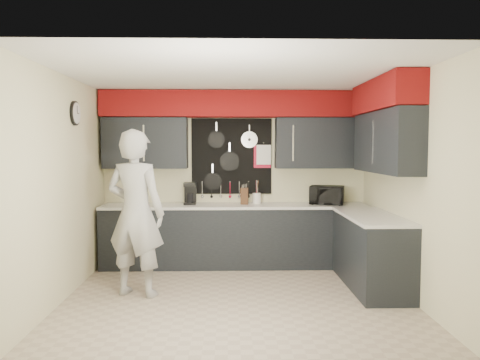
{
  "coord_description": "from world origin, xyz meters",
  "views": [
    {
      "loc": [
        -0.11,
        -5.42,
        1.76
      ],
      "look_at": [
        0.05,
        0.5,
        1.35
      ],
      "focal_mm": 35.0,
      "sensor_mm": 36.0,
      "label": 1
    }
  ],
  "objects_px": {
    "knife_block": "(244,196)",
    "person": "(136,213)",
    "microwave": "(327,195)",
    "coffee_maker": "(190,193)",
    "utensil_crock": "(257,198)"
  },
  "relations": [
    {
      "from": "coffee_maker",
      "to": "person",
      "type": "xyz_separation_m",
      "value": [
        -0.53,
        -1.4,
        -0.1
      ]
    },
    {
      "from": "utensil_crock",
      "to": "coffee_maker",
      "type": "height_order",
      "value": "coffee_maker"
    },
    {
      "from": "coffee_maker",
      "to": "knife_block",
      "type": "bearing_deg",
      "value": -2.5
    },
    {
      "from": "knife_block",
      "to": "person",
      "type": "xyz_separation_m",
      "value": [
        -1.34,
        -1.38,
        -0.05
      ]
    },
    {
      "from": "coffee_maker",
      "to": "microwave",
      "type": "bearing_deg",
      "value": -2.45
    },
    {
      "from": "utensil_crock",
      "to": "microwave",
      "type": "bearing_deg",
      "value": -4.42
    },
    {
      "from": "knife_block",
      "to": "coffee_maker",
      "type": "xyz_separation_m",
      "value": [
        -0.81,
        0.02,
        0.05
      ]
    },
    {
      "from": "coffee_maker",
      "to": "person",
      "type": "distance_m",
      "value": 1.5
    },
    {
      "from": "utensil_crock",
      "to": "coffee_maker",
      "type": "relative_size",
      "value": 0.5
    },
    {
      "from": "knife_block",
      "to": "person",
      "type": "relative_size",
      "value": 0.12
    },
    {
      "from": "person",
      "to": "utensil_crock",
      "type": "bearing_deg",
      "value": -119.15
    },
    {
      "from": "microwave",
      "to": "person",
      "type": "bearing_deg",
      "value": -134.62
    },
    {
      "from": "microwave",
      "to": "knife_block",
      "type": "bearing_deg",
      "value": -163.8
    },
    {
      "from": "utensil_crock",
      "to": "coffee_maker",
      "type": "distance_m",
      "value": 0.99
    },
    {
      "from": "microwave",
      "to": "knife_block",
      "type": "relative_size",
      "value": 2.02
    }
  ]
}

